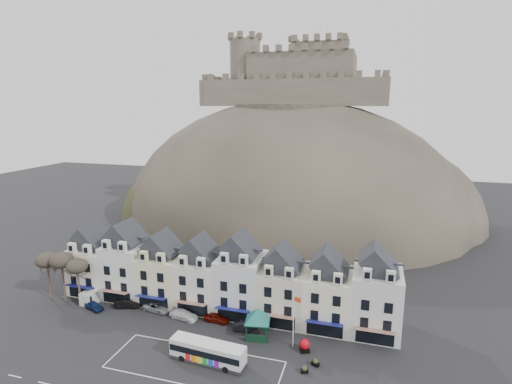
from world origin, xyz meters
TOP-DOWN VIEW (x-y plane):
  - ground at (0.00, 0.00)m, footprint 300.00×300.00m
  - coach_bay_markings at (2.00, 1.25)m, footprint 22.00×7.50m
  - townhouse_terrace at (0.15, 15.97)m, footprint 54.40×9.35m
  - castle_hill at (1.25, 68.95)m, footprint 100.00×76.00m
  - castle at (0.51, 75.93)m, footprint 50.20×22.20m
  - tree_left_far at (-29.00, 10.50)m, footprint 3.61×3.61m
  - tree_left_mid at (-26.00, 10.50)m, footprint 3.78×3.78m
  - tree_left_near at (-23.00, 10.50)m, footprint 3.43×3.43m
  - bus at (3.38, 2.19)m, footprint 10.12×3.11m
  - bus_shelter at (7.89, 9.48)m, footprint 6.82×6.82m
  - red_buoy at (14.87, 7.97)m, footprint 1.55×1.55m
  - flagpole at (13.23, 8.63)m, footprint 1.07×0.35m
  - white_van at (-21.34, 12.00)m, footprint 2.58×4.93m
  - planter_west at (16.68, 5.35)m, footprint 1.09×0.82m
  - planter_east at (15.59, 3.60)m, footprint 1.02×0.73m
  - car_navy at (-19.54, 9.50)m, footprint 3.99×2.62m
  - car_black at (-14.72, 11.61)m, footprint 4.49×2.63m
  - car_silver at (-9.51, 12.00)m, footprint 4.98×2.94m
  - car_white at (-4.40, 10.96)m, footprint 4.99×2.80m
  - car_maroon at (0.80, 11.58)m, footprint 4.06×1.90m
  - car_charcoal at (6.02, 10.53)m, footprint 4.30×2.06m

SIDE VIEW (x-z plane):
  - ground at x=0.00m, z-range 0.00..0.00m
  - coach_bay_markings at x=2.00m, z-range -0.01..0.01m
  - castle_hill at x=1.25m, z-range -33.89..34.11m
  - planter_east at x=15.59m, z-range -0.02..0.91m
  - planter_west at x=16.68m, z-range -0.02..0.96m
  - car_navy at x=-19.54m, z-range 0.00..1.26m
  - car_silver at x=-9.51m, z-range 0.00..1.32m
  - car_maroon at x=0.80m, z-range 0.00..1.35m
  - car_charcoal at x=6.02m, z-range 0.00..1.36m
  - car_white at x=-4.40m, z-range 0.00..1.37m
  - car_black at x=-14.72m, z-range 0.00..1.40m
  - red_buoy at x=14.87m, z-range 0.02..1.78m
  - white_van at x=-21.34m, z-range 0.00..2.16m
  - bus at x=3.38m, z-range 0.15..2.96m
  - bus_shelter at x=7.89m, z-range 1.21..5.61m
  - flagpole at x=13.23m, z-range 0.54..8.15m
  - townhouse_terrace at x=0.15m, z-range -0.60..11.20m
  - tree_left_near at x=-23.00m, z-range 2.64..10.47m
  - tree_left_far at x=-29.00m, z-range 2.78..11.02m
  - tree_left_mid at x=-26.00m, z-range 2.92..11.56m
  - castle at x=0.51m, z-range 29.19..51.19m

